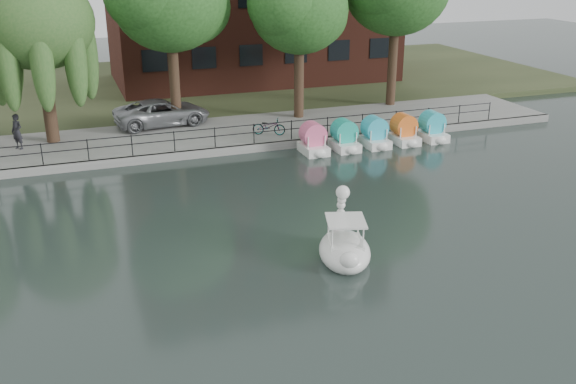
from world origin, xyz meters
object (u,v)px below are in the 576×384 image
swan_boat (345,245)px  bicycle (269,126)px  minivan (162,111)px  pedestrian (17,129)px

swan_boat → bicycle: bearing=99.4°
bicycle → swan_boat: (-1.86, -13.66, -0.40)m
bicycle → swan_boat: size_ratio=0.56×
bicycle → swan_boat: bearing=-161.4°
minivan → bicycle: 6.23m
pedestrian → swan_boat: size_ratio=0.65×
bicycle → minivan: bearing=78.6°
pedestrian → swan_boat: pedestrian is taller
minivan → pedestrian: size_ratio=3.01×
bicycle → pedestrian: bearing=108.1°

